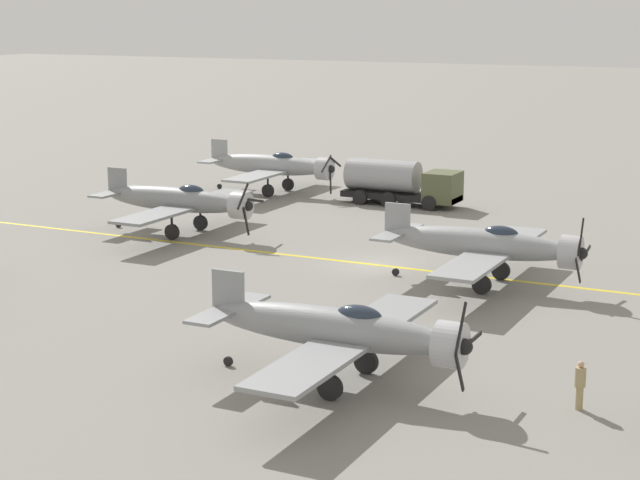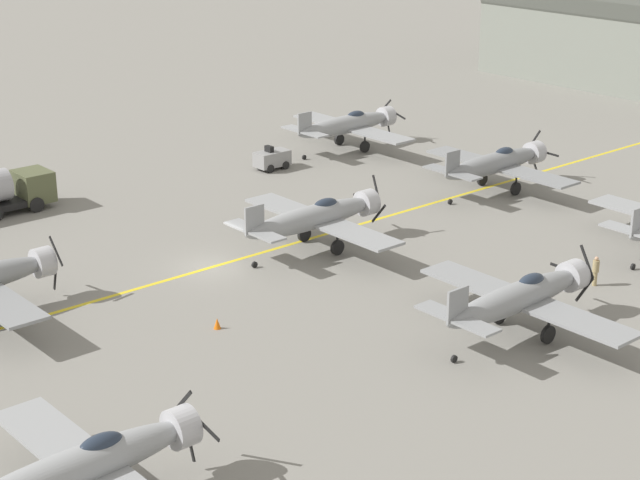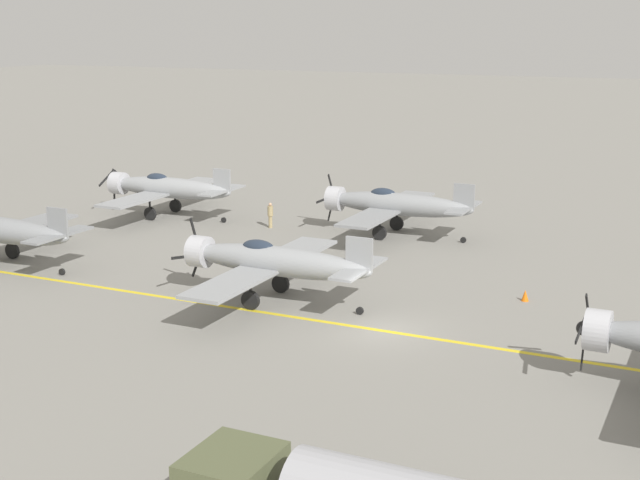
{
  "view_description": "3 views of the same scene",
  "coord_description": "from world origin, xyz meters",
  "px_view_note": "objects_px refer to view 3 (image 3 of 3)",
  "views": [
    {
      "loc": [
        49.27,
        21.12,
        12.91
      ],
      "look_at": [
        7.14,
        0.21,
        2.73
      ],
      "focal_mm": 60.0,
      "sensor_mm": 36.0,
      "label": 1
    },
    {
      "loc": [
        46.57,
        -32.08,
        21.99
      ],
      "look_at": [
        5.35,
        3.33,
        2.29
      ],
      "focal_mm": 60.0,
      "sensor_mm": 36.0,
      "label": 2
    },
    {
      "loc": [
        -34.3,
        -13.44,
        12.95
      ],
      "look_at": [
        5.17,
        5.37,
        2.37
      ],
      "focal_mm": 50.0,
      "sensor_mm": 36.0,
      "label": 3
    }
  ],
  "objects_px": {
    "airplane_far_right": "(166,188)",
    "airplane_mid_right": "(394,204)",
    "ground_crew_walking": "(270,214)",
    "traffic_cone": "(525,295)",
    "airplane_mid_center": "(272,261)"
  },
  "relations": [
    {
      "from": "airplane_mid_right",
      "to": "ground_crew_walking",
      "type": "distance_m",
      "value": 8.27
    },
    {
      "from": "traffic_cone",
      "to": "airplane_mid_center",
      "type": "bearing_deg",
      "value": 116.02
    },
    {
      "from": "airplane_mid_right",
      "to": "ground_crew_walking",
      "type": "relative_size",
      "value": 7.2
    },
    {
      "from": "airplane_mid_right",
      "to": "traffic_cone",
      "type": "bearing_deg",
      "value": -117.02
    },
    {
      "from": "ground_crew_walking",
      "to": "airplane_far_right",
      "type": "bearing_deg",
      "value": 89.98
    },
    {
      "from": "airplane_far_right",
      "to": "ground_crew_walking",
      "type": "height_order",
      "value": "airplane_far_right"
    },
    {
      "from": "airplane_mid_right",
      "to": "airplane_far_right",
      "type": "bearing_deg",
      "value": 111.41
    },
    {
      "from": "airplane_mid_right",
      "to": "airplane_mid_center",
      "type": "bearing_deg",
      "value": -164.58
    },
    {
      "from": "airplane_mid_right",
      "to": "airplane_mid_center",
      "type": "distance_m",
      "value": 15.46
    },
    {
      "from": "airplane_far_right",
      "to": "airplane_mid_center",
      "type": "xyz_separation_m",
      "value": [
        -14.08,
        -15.92,
        0.0
      ]
    },
    {
      "from": "airplane_mid_center",
      "to": "traffic_cone",
      "type": "bearing_deg",
      "value": -46.48
    },
    {
      "from": "airplane_far_right",
      "to": "airplane_mid_right",
      "type": "height_order",
      "value": "same"
    },
    {
      "from": "ground_crew_walking",
      "to": "traffic_cone",
      "type": "xyz_separation_m",
      "value": [
        -8.73,
        -18.71,
        -0.63
      ]
    },
    {
      "from": "airplane_far_right",
      "to": "ground_crew_walking",
      "type": "relative_size",
      "value": 7.2
    },
    {
      "from": "airplane_mid_right",
      "to": "traffic_cone",
      "type": "height_order",
      "value": "airplane_mid_right"
    }
  ]
}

